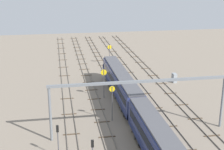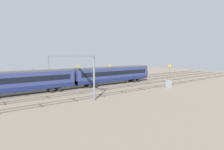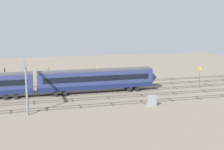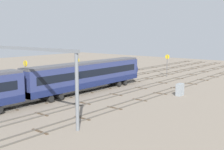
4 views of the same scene
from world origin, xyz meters
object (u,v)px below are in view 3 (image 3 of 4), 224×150
Objects in this scene: speed_sign_far_trackside at (96,73)px; relay_cabinet at (152,101)px; speed_sign_mid_trackside at (200,74)px; speed_sign_near_foreground at (49,75)px; overhead_gantry at (25,65)px; signal_light_trackside_departure at (5,75)px.

speed_sign_far_trackside is 2.87× the size of relay_cabinet.
speed_sign_mid_trackside is 0.91× the size of speed_sign_far_trackside.
speed_sign_mid_trackside is at bearing -8.78° from speed_sign_near_foreground.
overhead_gantry is at bearing 177.12° from speed_sign_mid_trackside.
speed_sign_near_foreground reaches higher than speed_sign_far_trackside.
relay_cabinet is (21.17, -12.97, -5.46)m from overhead_gantry.
overhead_gantry is 37.55m from speed_sign_mid_trackside.
overhead_gantry is 13.53× the size of relay_cabinet.
overhead_gantry is 5.17× the size of speed_sign_mid_trackside.
speed_sign_far_trackside is (10.01, -0.21, -0.02)m from speed_sign_near_foreground.
relay_cabinet is at bearing -44.48° from speed_sign_near_foreground.
speed_sign_far_trackside reaches higher than signal_light_trackside_departure.
overhead_gantry is 6.34m from speed_sign_near_foreground.
speed_sign_mid_trackside is at bearing -12.05° from speed_sign_far_trackside.
speed_sign_far_trackside is at bearing 11.30° from overhead_gantry.
overhead_gantry is at bearing -69.12° from signal_light_trackside_departure.
overhead_gantry is 5.91× the size of signal_light_trackside_departure.
speed_sign_far_trackside is at bearing 167.95° from speed_sign_mid_trackside.
speed_sign_far_trackside is 1.25× the size of signal_light_trackside_departure.
signal_light_trackside_departure is (-9.15, 8.39, -0.81)m from speed_sign_near_foreground.
signal_light_trackside_departure is at bearing 110.88° from overhead_gantry.
signal_light_trackside_departure is 35.49m from relay_cabinet.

